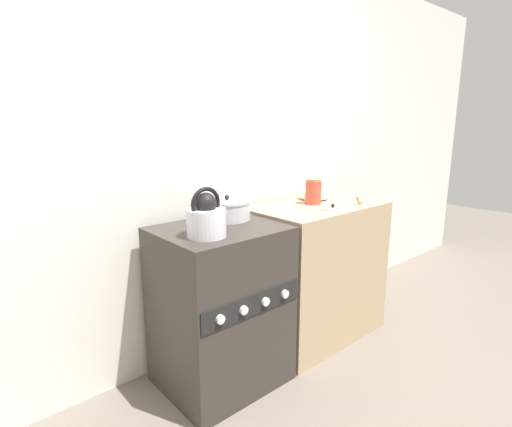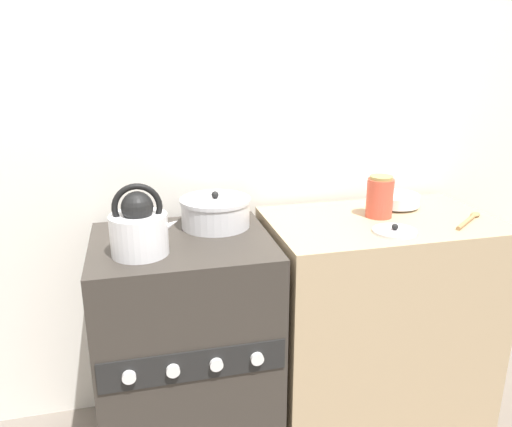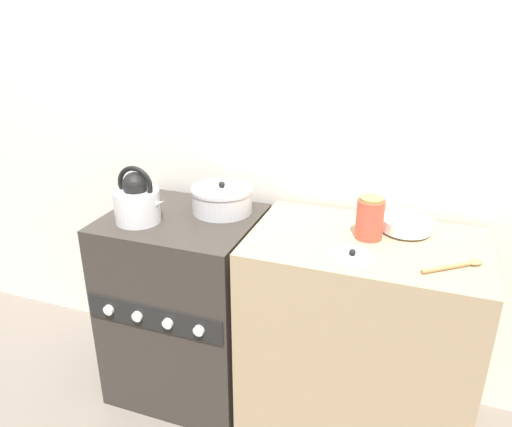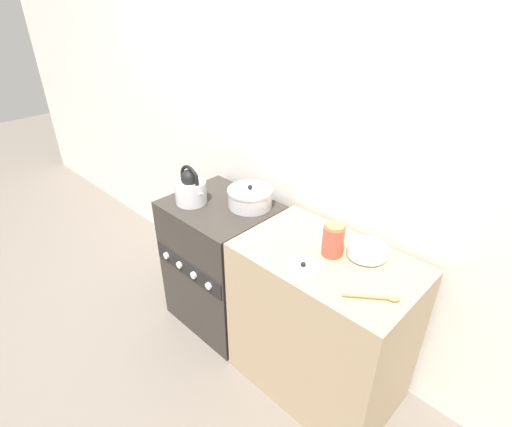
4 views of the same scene
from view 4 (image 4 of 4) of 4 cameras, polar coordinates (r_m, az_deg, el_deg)
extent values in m
plane|color=#70665B|center=(2.84, -8.70, -16.65)|extent=(12.00, 12.00, 0.00)
cube|color=silver|center=(2.49, 0.63, 11.39)|extent=(7.00, 0.06, 2.50)
cube|color=#332D28|center=(2.66, -4.81, -7.13)|extent=(0.64, 0.54, 0.89)
cube|color=black|center=(2.47, -9.72, -7.85)|extent=(0.61, 0.01, 0.11)
cylinder|color=silver|center=(2.60, -12.70, -5.89)|extent=(0.04, 0.02, 0.04)
cylinder|color=silver|center=(2.51, -10.90, -7.23)|extent=(0.04, 0.02, 0.04)
cylinder|color=silver|center=(2.41, -8.91, -8.71)|extent=(0.04, 0.02, 0.04)
cylinder|color=silver|center=(2.33, -6.80, -10.24)|extent=(0.04, 0.02, 0.04)
cube|color=tan|center=(2.26, 9.18, -15.37)|extent=(0.89, 0.56, 0.90)
cylinder|color=silver|center=(2.43, -9.31, 3.03)|extent=(0.19, 0.19, 0.14)
sphere|color=black|center=(2.39, -9.49, 5.02)|extent=(0.10, 0.10, 0.10)
torus|color=black|center=(2.39, -9.49, 5.00)|extent=(0.16, 0.02, 0.16)
cone|color=silver|center=(2.36, -8.02, 2.78)|extent=(0.09, 0.04, 0.07)
cylinder|color=silver|center=(2.37, -0.85, 2.14)|extent=(0.26, 0.26, 0.10)
cylinder|color=silver|center=(2.34, -0.86, 3.33)|extent=(0.27, 0.27, 0.01)
sphere|color=black|center=(2.33, -0.86, 3.79)|extent=(0.03, 0.03, 0.03)
cylinder|color=white|center=(2.01, 15.46, -5.75)|extent=(0.09, 0.09, 0.01)
cylinder|color=white|center=(2.00, 15.57, -5.09)|extent=(0.19, 0.19, 0.05)
cylinder|color=#CC4C38|center=(1.95, 10.94, -3.85)|extent=(0.10, 0.10, 0.15)
cylinder|color=#998C4C|center=(1.91, 11.18, -1.79)|extent=(0.09, 0.09, 0.01)
cylinder|color=silver|center=(1.88, 6.74, -7.62)|extent=(0.16, 0.16, 0.01)
sphere|color=black|center=(1.87, 6.77, -7.20)|extent=(0.02, 0.02, 0.02)
cylinder|color=#A37A4C|center=(1.77, 15.24, -11.37)|extent=(0.16, 0.13, 0.02)
ellipsoid|color=#A37A4C|center=(1.79, 19.10, -11.45)|extent=(0.06, 0.06, 0.02)
camera|label=1|loc=(2.89, -50.27, 6.76)|focal=28.00mm
camera|label=2|loc=(1.88, -52.81, 1.30)|focal=35.00mm
camera|label=3|loc=(0.82, -65.99, -12.62)|focal=35.00mm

